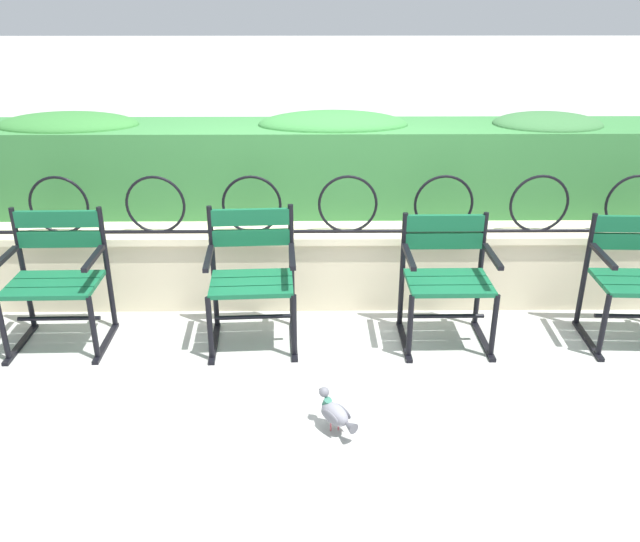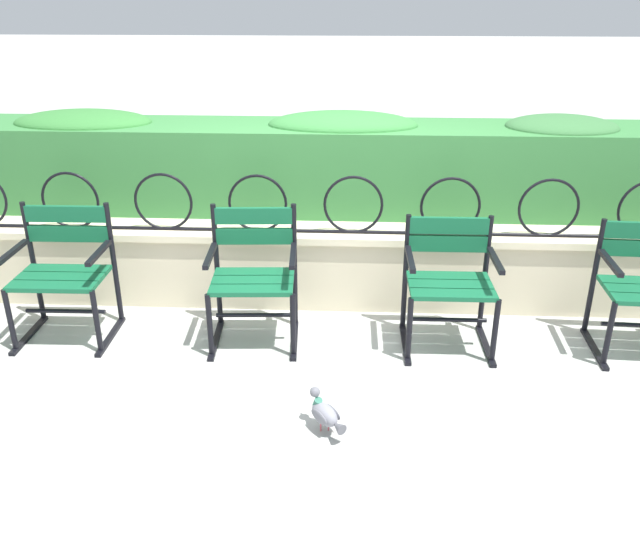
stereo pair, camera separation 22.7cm
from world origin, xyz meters
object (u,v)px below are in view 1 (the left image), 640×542
object	(u,v)px
park_chair_centre_right	(446,276)
pigeon_near_chairs	(335,413)
park_chair_leftmost	(57,276)
park_chair_centre_left	(252,275)

from	to	relation	value
park_chair_centre_right	pigeon_near_chairs	world-z (taller)	park_chair_centre_right
park_chair_leftmost	pigeon_near_chairs	size ratio (longest dim) A/B	3.50
park_chair_centre_left	park_chair_centre_right	size ratio (longest dim) A/B	1.07
park_chair_leftmost	park_chair_centre_right	bearing A→B (deg)	0.19
park_chair_leftmost	park_chair_centre_left	distance (m)	1.26
park_chair_leftmost	pigeon_near_chairs	distance (m)	2.07
pigeon_near_chairs	park_chair_leftmost	bearing A→B (deg)	150.50
park_chair_leftmost	park_chair_centre_right	size ratio (longest dim) A/B	1.06
park_chair_centre_left	park_chair_centre_right	bearing A→B (deg)	-0.02
park_chair_leftmost	pigeon_near_chairs	world-z (taller)	park_chair_leftmost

